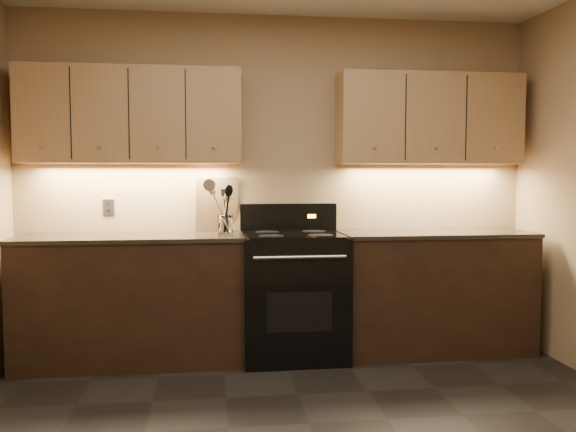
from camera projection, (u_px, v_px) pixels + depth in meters
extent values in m
cube|color=#9A865B|center=(278.00, 183.00, 4.80)|extent=(4.00, 0.04, 2.60)
cube|color=black|center=(132.00, 301.00, 4.42)|extent=(1.60, 0.60, 0.90)
cube|color=#3C3126|center=(131.00, 237.00, 4.39)|extent=(1.62, 0.62, 0.03)
cube|color=black|center=(433.00, 293.00, 4.72)|extent=(1.44, 0.60, 0.90)
cube|color=#3C3126|center=(434.00, 233.00, 4.68)|extent=(1.46, 0.62, 0.03)
cube|color=black|center=(293.00, 296.00, 4.55)|extent=(0.76, 0.65, 0.92)
cube|color=black|center=(293.00, 234.00, 4.52)|extent=(0.70, 0.60, 0.01)
cube|color=black|center=(288.00, 217.00, 4.79)|extent=(0.76, 0.07, 0.22)
cube|color=orange|center=(312.00, 216.00, 4.78)|extent=(0.06, 0.00, 0.03)
cylinder|color=silver|center=(300.00, 257.00, 4.19)|extent=(0.65, 0.02, 0.02)
cube|color=black|center=(300.00, 312.00, 4.23)|extent=(0.46, 0.00, 0.28)
cylinder|color=black|center=(271.00, 236.00, 4.35)|extent=(0.18, 0.18, 0.00)
cylinder|color=black|center=(321.00, 235.00, 4.39)|extent=(0.18, 0.18, 0.00)
cylinder|color=black|center=(267.00, 232.00, 4.64)|extent=(0.18, 0.18, 0.00)
cylinder|color=black|center=(314.00, 231.00, 4.69)|extent=(0.18, 0.18, 0.00)
cube|color=tan|center=(131.00, 116.00, 4.48)|extent=(1.60, 0.30, 0.70)
cube|color=tan|center=(429.00, 119.00, 4.77)|extent=(1.44, 0.30, 0.70)
cube|color=#B2B5BA|center=(109.00, 207.00, 4.64)|extent=(0.08, 0.01, 0.12)
cylinder|color=white|center=(225.00, 225.00, 4.49)|extent=(0.12, 0.12, 0.14)
cylinder|color=white|center=(225.00, 233.00, 4.50)|extent=(0.11, 0.11, 0.02)
cube|color=tan|center=(217.00, 204.00, 4.71)|extent=(0.34, 0.14, 0.42)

